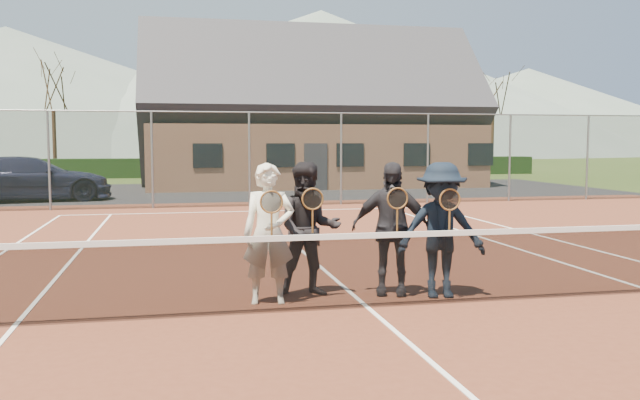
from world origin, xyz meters
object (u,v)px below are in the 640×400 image
at_px(tennis_net, 368,267).
at_px(player_d, 441,230).
at_px(player_b, 309,229).
at_px(player_c, 391,228).
at_px(player_a, 269,233).
at_px(car_c, 31,179).
at_px(clubhouse, 309,101).

distance_m(tennis_net, player_d, 1.23).
distance_m(tennis_net, player_b, 1.08).
xyz_separation_m(tennis_net, player_c, (0.52, 0.68, 0.38)).
distance_m(player_a, player_b, 0.66).
relative_size(tennis_net, player_c, 6.49).
xyz_separation_m(car_c, clubhouse, (11.24, 6.90, 3.21)).
height_order(tennis_net, player_d, player_d).
bearing_deg(car_c, tennis_net, -167.46).
relative_size(tennis_net, player_d, 6.49).
relative_size(car_c, player_d, 2.99).
relative_size(car_c, clubhouse, 0.35).
bearing_deg(clubhouse, player_a, -102.41).
bearing_deg(player_a, player_b, 27.99).
relative_size(player_c, player_d, 1.00).
bearing_deg(player_d, player_c, 152.61).
height_order(car_c, player_b, player_b).
bearing_deg(player_d, car_c, 116.53).
xyz_separation_m(player_b, player_c, (1.10, -0.14, 0.00)).
bearing_deg(player_d, player_a, 176.40).
distance_m(car_c, player_b, 17.59).
bearing_deg(player_d, clubhouse, 83.04).
height_order(tennis_net, player_a, player_a).
xyz_separation_m(tennis_net, player_b, (-0.59, 0.82, 0.38)).
height_order(clubhouse, player_c, clubhouse).
distance_m(tennis_net, clubhouse, 24.57).
relative_size(clubhouse, player_b, 8.67).
height_order(car_c, player_a, player_a).
distance_m(car_c, player_a, 17.67).
height_order(tennis_net, player_b, player_b).
height_order(clubhouse, player_b, clubhouse).
distance_m(car_c, player_d, 18.70).
relative_size(car_c, player_c, 2.99).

